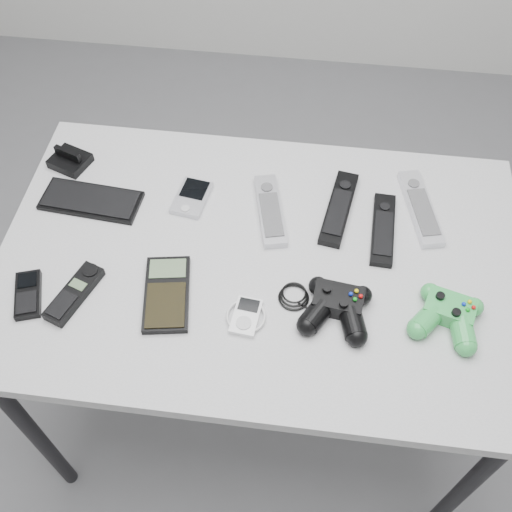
# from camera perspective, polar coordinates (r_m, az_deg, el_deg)

# --- Properties ---
(floor) EXTENTS (3.50, 3.50, 0.00)m
(floor) POSITION_cam_1_polar(r_m,az_deg,el_deg) (2.03, -2.24, -11.39)
(floor) COLOR gray
(floor) RESTS_ON ground
(desk) EXTENTS (1.16, 0.75, 0.78)m
(desk) POSITION_cam_1_polar(r_m,az_deg,el_deg) (1.37, 0.41, -1.78)
(desk) COLOR #A4A4A6
(desk) RESTS_ON floor
(pda_keyboard) EXTENTS (0.24, 0.12, 0.01)m
(pda_keyboard) POSITION_cam_1_polar(r_m,az_deg,el_deg) (1.47, -15.44, 5.15)
(pda_keyboard) COLOR black
(pda_keyboard) RESTS_ON desk
(dock_bracket) EXTENTS (0.11, 0.10, 0.05)m
(dock_bracket) POSITION_cam_1_polar(r_m,az_deg,el_deg) (1.56, -17.39, 8.96)
(dock_bracket) COLOR black
(dock_bracket) RESTS_ON desk
(pda) EXTENTS (0.09, 0.12, 0.02)m
(pda) POSITION_cam_1_polar(r_m,az_deg,el_deg) (1.43, -6.15, 5.58)
(pda) COLOR #B7B8BF
(pda) RESTS_ON desk
(remote_silver_a) EXTENTS (0.10, 0.22, 0.02)m
(remote_silver_a) POSITION_cam_1_polar(r_m,az_deg,el_deg) (1.39, 1.35, 4.41)
(remote_silver_a) COLOR #B7B8BF
(remote_silver_a) RESTS_ON desk
(remote_black_a) EXTENTS (0.09, 0.23, 0.02)m
(remote_black_a) POSITION_cam_1_polar(r_m,az_deg,el_deg) (1.41, 7.91, 4.58)
(remote_black_a) COLOR black
(remote_black_a) RESTS_ON desk
(remote_black_b) EXTENTS (0.06, 0.21, 0.02)m
(remote_black_b) POSITION_cam_1_polar(r_m,az_deg,el_deg) (1.39, 12.01, 2.54)
(remote_black_b) COLOR black
(remote_black_b) RESTS_ON desk
(remote_silver_b) EXTENTS (0.10, 0.23, 0.02)m
(remote_silver_b) POSITION_cam_1_polar(r_m,az_deg,el_deg) (1.45, 15.39, 4.49)
(remote_silver_b) COLOR silver
(remote_silver_b) RESTS_ON desk
(mobile_phone) EXTENTS (0.08, 0.12, 0.02)m
(mobile_phone) POSITION_cam_1_polar(r_m,az_deg,el_deg) (1.34, -20.90, -3.44)
(mobile_phone) COLOR black
(mobile_phone) RESTS_ON desk
(cordless_handset) EXTENTS (0.10, 0.16, 0.02)m
(cordless_handset) POSITION_cam_1_polar(r_m,az_deg,el_deg) (1.31, -16.93, -3.42)
(cordless_handset) COLOR black
(cordless_handset) RESTS_ON desk
(calculator) EXTENTS (0.12, 0.20, 0.02)m
(calculator) POSITION_cam_1_polar(r_m,az_deg,el_deg) (1.27, -8.50, -3.56)
(calculator) COLOR black
(calculator) RESTS_ON desk
(mp3_player) EXTENTS (0.09, 0.10, 0.02)m
(mp3_player) POSITION_cam_1_polar(r_m,az_deg,el_deg) (1.23, -0.96, -5.75)
(mp3_player) COLOR white
(mp3_player) RESTS_ON desk
(controller_black) EXTENTS (0.26, 0.18, 0.05)m
(controller_black) POSITION_cam_1_polar(r_m,az_deg,el_deg) (1.23, 7.72, -4.73)
(controller_black) COLOR black
(controller_black) RESTS_ON desk
(controller_green) EXTENTS (0.17, 0.18, 0.05)m
(controller_green) POSITION_cam_1_polar(r_m,az_deg,el_deg) (1.27, 17.83, -5.27)
(controller_green) COLOR green
(controller_green) RESTS_ON desk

